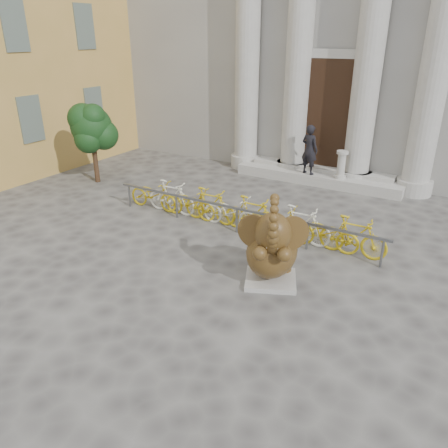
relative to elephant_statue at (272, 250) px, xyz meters
The scene contains 8 objects.
ground 2.70m from the elephant_statue, 124.77° to the right, with size 80.00×80.00×0.00m, color #474442.
classical_building 13.90m from the elephant_statue, 96.56° to the left, with size 22.00×10.70×12.00m.
entrance_steps 7.45m from the elephant_statue, 101.45° to the left, with size 6.00×1.20×0.36m, color #A8A59E.
elephant_statue is the anchor object (origin of this frame).
bike_rack 2.91m from the elephant_statue, 131.40° to the left, with size 8.00×0.53×1.00m.
tree 9.05m from the elephant_statue, 159.06° to the left, with size 1.62×1.48×2.81m.
pedestrian 7.16m from the elephant_statue, 104.26° to the left, with size 0.64×0.42×1.74m, color black.
balustrade_post 7.00m from the elephant_statue, 94.95° to the left, with size 0.39×0.39×0.96m.
Camera 1 is at (4.74, -5.44, 4.99)m, focal length 35.00 mm.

